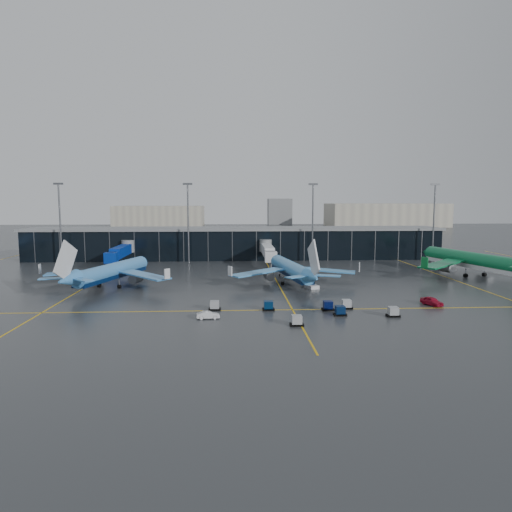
{
  "coord_description": "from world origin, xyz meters",
  "views": [
    {
      "loc": [
        -0.9,
        -96.3,
        19.77
      ],
      "look_at": [
        5.0,
        18.0,
        6.0
      ],
      "focal_mm": 32.0,
      "sensor_mm": 36.0,
      "label": 1
    }
  ],
  "objects_px": {
    "baggage_carts": "(312,309)",
    "airliner_aer_lingus": "(470,251)",
    "airliner_klm_near": "(291,260)",
    "mobile_airstair": "(312,285)",
    "service_van_white": "(208,315)",
    "airliner_arkefly": "(113,262)",
    "service_van_red": "(432,301)"
  },
  "relations": [
    {
      "from": "airliner_aer_lingus",
      "to": "service_van_red",
      "type": "distance_m",
      "value": 42.65
    },
    {
      "from": "service_van_white",
      "to": "airliner_aer_lingus",
      "type": "bearing_deg",
      "value": -63.63
    },
    {
      "from": "airliner_aer_lingus",
      "to": "baggage_carts",
      "type": "xyz_separation_m",
      "value": [
        -49.25,
        -39.13,
        -5.97
      ]
    },
    {
      "from": "airliner_klm_near",
      "to": "service_van_white",
      "type": "relative_size",
      "value": 9.52
    },
    {
      "from": "service_van_white",
      "to": "baggage_carts",
      "type": "bearing_deg",
      "value": -87.32
    },
    {
      "from": "service_van_red",
      "to": "mobile_airstair",
      "type": "bearing_deg",
      "value": 116.59
    },
    {
      "from": "mobile_airstair",
      "to": "service_van_white",
      "type": "distance_m",
      "value": 34.17
    },
    {
      "from": "airliner_arkefly",
      "to": "airliner_aer_lingus",
      "type": "relative_size",
      "value": 0.86
    },
    {
      "from": "baggage_carts",
      "to": "service_van_red",
      "type": "distance_m",
      "value": 24.58
    },
    {
      "from": "airliner_arkefly",
      "to": "airliner_klm_near",
      "type": "bearing_deg",
      "value": 18.74
    },
    {
      "from": "mobile_airstair",
      "to": "service_van_white",
      "type": "height_order",
      "value": "mobile_airstair"
    },
    {
      "from": "airliner_arkefly",
      "to": "service_van_red",
      "type": "relative_size",
      "value": 7.96
    },
    {
      "from": "airliner_klm_near",
      "to": "baggage_carts",
      "type": "distance_m",
      "value": 30.34
    },
    {
      "from": "airliner_aer_lingus",
      "to": "airliner_klm_near",
      "type": "bearing_deg",
      "value": 177.05
    },
    {
      "from": "mobile_airstair",
      "to": "service_van_white",
      "type": "xyz_separation_m",
      "value": [
        -22.21,
        -25.96,
        -0.13
      ]
    },
    {
      "from": "airliner_klm_near",
      "to": "airliner_aer_lingus",
      "type": "relative_size",
      "value": 0.85
    },
    {
      "from": "airliner_klm_near",
      "to": "service_van_white",
      "type": "distance_m",
      "value": 37.61
    },
    {
      "from": "mobile_airstair",
      "to": "baggage_carts",
      "type": "bearing_deg",
      "value": -121.08
    },
    {
      "from": "mobile_airstair",
      "to": "service_van_white",
      "type": "bearing_deg",
      "value": -151.82
    },
    {
      "from": "baggage_carts",
      "to": "service_van_red",
      "type": "xyz_separation_m",
      "value": [
        24.0,
        5.27,
        0.05
      ]
    },
    {
      "from": "airliner_klm_near",
      "to": "baggage_carts",
      "type": "height_order",
      "value": "airliner_klm_near"
    },
    {
      "from": "baggage_carts",
      "to": "airliner_aer_lingus",
      "type": "bearing_deg",
      "value": 38.47
    },
    {
      "from": "airliner_arkefly",
      "to": "airliner_aer_lingus",
      "type": "distance_m",
      "value": 91.73
    },
    {
      "from": "airliner_arkefly",
      "to": "mobile_airstair",
      "type": "relative_size",
      "value": 9.97
    },
    {
      "from": "airliner_klm_near",
      "to": "mobile_airstair",
      "type": "xyz_separation_m",
      "value": [
        3.97,
        -6.54,
        -4.92
      ]
    },
    {
      "from": "baggage_carts",
      "to": "mobile_airstair",
      "type": "distance_m",
      "value": 23.74
    },
    {
      "from": "service_van_red",
      "to": "service_van_white",
      "type": "relative_size",
      "value": 1.22
    },
    {
      "from": "airliner_klm_near",
      "to": "baggage_carts",
      "type": "relative_size",
      "value": 1.12
    },
    {
      "from": "airliner_klm_near",
      "to": "airliner_aer_lingus",
      "type": "xyz_separation_m",
      "value": [
        49.17,
        9.19,
        1.04
      ]
    },
    {
      "from": "mobile_airstair",
      "to": "service_van_red",
      "type": "relative_size",
      "value": 0.8
    },
    {
      "from": "airliner_aer_lingus",
      "to": "mobile_airstair",
      "type": "height_order",
      "value": "airliner_aer_lingus"
    },
    {
      "from": "airliner_arkefly",
      "to": "mobile_airstair",
      "type": "height_order",
      "value": "airliner_arkefly"
    }
  ]
}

